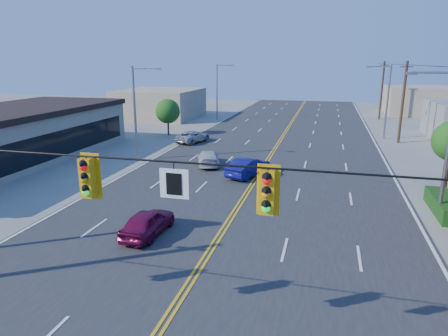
% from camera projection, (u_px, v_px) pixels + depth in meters
% --- Properties ---
extents(road, '(20.00, 120.00, 0.06)m').
position_uv_depth(road, '(259.00, 175.00, 30.19)').
color(road, '#2D2D30').
rests_on(road, ground).
extents(signal_span, '(24.32, 0.34, 9.00)m').
position_uv_depth(signal_span, '(127.00, 201.00, 10.25)').
color(signal_span, '#47301E').
rests_on(signal_span, ground).
extents(streetlight_se, '(2.55, 0.25, 8.00)m').
position_uv_depth(streetlight_se, '(446.00, 137.00, 20.80)').
color(streetlight_se, gray).
rests_on(streetlight_se, ground).
extents(streetlight_ne, '(2.55, 0.25, 8.00)m').
position_uv_depth(streetlight_ne, '(386.00, 98.00, 43.24)').
color(streetlight_ne, gray).
rests_on(streetlight_ne, ground).
extents(streetlight_sw, '(2.55, 0.25, 8.00)m').
position_uv_depth(streetlight_sw, '(137.00, 108.00, 33.50)').
color(streetlight_sw, gray).
rests_on(streetlight_sw, ground).
extents(streetlight_nw, '(2.55, 0.25, 8.00)m').
position_uv_depth(streetlight_nw, '(218.00, 88.00, 57.81)').
color(streetlight_nw, gray).
rests_on(streetlight_nw, ground).
extents(utility_pole_mid, '(0.28, 0.28, 8.40)m').
position_uv_depth(utility_pole_mid, '(403.00, 103.00, 41.12)').
color(utility_pole_mid, '#47301E').
rests_on(utility_pole_mid, ground).
extents(utility_pole_far, '(0.28, 0.28, 8.40)m').
position_uv_depth(utility_pole_far, '(382.00, 91.00, 57.95)').
color(utility_pole_far, '#47301E').
rests_on(utility_pole_far, ground).
extents(tree_west, '(2.80, 2.80, 4.20)m').
position_uv_depth(tree_west, '(168.00, 111.00, 45.70)').
color(tree_west, '#47301E').
rests_on(tree_west, ground).
extents(bld_west_far, '(11.00, 12.00, 4.20)m').
position_uv_depth(bld_west_far, '(160.00, 104.00, 60.66)').
color(bld_west_far, tan).
rests_on(bld_west_far, ground).
extents(bld_east_far, '(10.00, 10.00, 4.40)m').
position_uv_depth(bld_east_far, '(419.00, 101.00, 64.30)').
color(bld_east_far, tan).
rests_on(bld_east_far, ground).
extents(car_magenta, '(1.68, 3.82, 1.28)m').
position_uv_depth(car_magenta, '(148.00, 223.00, 19.62)').
color(car_magenta, maroon).
rests_on(car_magenta, ground).
extents(car_blue, '(2.85, 4.48, 1.39)m').
position_uv_depth(car_blue, '(248.00, 168.00, 29.66)').
color(car_blue, navy).
rests_on(car_blue, ground).
extents(car_white, '(2.96, 4.49, 1.21)m').
position_uv_depth(car_white, '(208.00, 159.00, 32.81)').
color(car_white, silver).
rests_on(car_white, ground).
extents(car_silver, '(3.18, 4.76, 1.21)m').
position_uv_depth(car_silver, '(193.00, 137.00, 42.07)').
color(car_silver, '#BBBABF').
rests_on(car_silver, ground).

